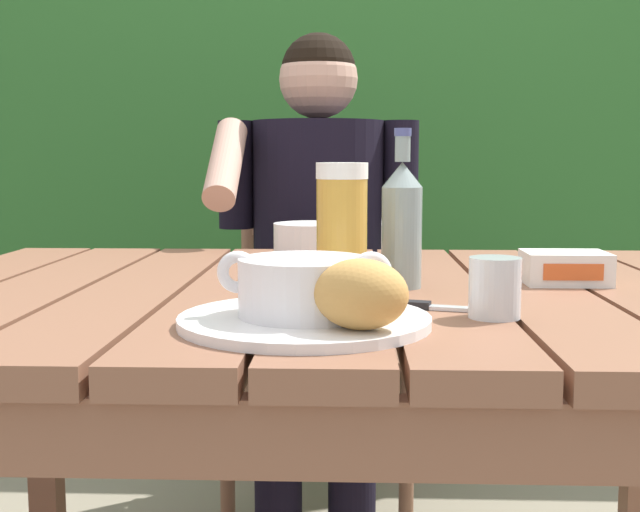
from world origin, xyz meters
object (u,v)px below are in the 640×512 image
(chair_near_diner, at_px, (321,334))
(diner_bowl, at_px, (311,239))
(table_knife, at_px, (428,306))
(beer_bottle, at_px, (402,222))
(water_glass_small, at_px, (495,288))
(soup_bowl, at_px, (304,285))
(person_eating, at_px, (317,247))
(bread_roll, at_px, (361,294))
(serving_plate, at_px, (304,321))
(beer_glass, at_px, (342,229))
(butter_tub, at_px, (565,268))

(chair_near_diner, distance_m, diner_bowl, 0.63)
(table_knife, xyz_separation_m, diner_bowl, (-0.18, 0.58, 0.03))
(beer_bottle, bearing_deg, water_glass_small, -66.39)
(soup_bowl, relative_size, beer_bottle, 0.86)
(person_eating, bearing_deg, table_knife, -78.79)
(chair_near_diner, distance_m, soup_bowl, 1.28)
(soup_bowl, bearing_deg, diner_bowl, 92.17)
(water_glass_small, bearing_deg, bread_roll, -141.37)
(chair_near_diner, height_order, serving_plate, chair_near_diner)
(table_knife, bearing_deg, bread_roll, -115.91)
(diner_bowl, bearing_deg, table_knife, -72.73)
(table_knife, bearing_deg, person_eating, 101.21)
(beer_glass, xyz_separation_m, water_glass_small, (0.19, -0.17, -0.06))
(chair_near_diner, distance_m, water_glass_small, 1.24)
(serving_plate, bearing_deg, soup_bowl, 90.00)
(beer_glass, bearing_deg, beer_bottle, 35.36)
(serving_plate, bearing_deg, beer_bottle, 65.56)
(beer_glass, relative_size, beer_bottle, 0.79)
(beer_bottle, height_order, diner_bowl, beer_bottle)
(person_eating, xyz_separation_m, serving_plate, (0.03, -1.03, 0.03))
(person_eating, bearing_deg, bread_roll, -85.16)
(beer_bottle, bearing_deg, bread_roll, -100.18)
(water_glass_small, relative_size, diner_bowl, 0.50)
(soup_bowl, distance_m, diner_bowl, 0.69)
(water_glass_small, distance_m, diner_bowl, 0.68)
(chair_near_diner, bearing_deg, diner_bowl, -90.00)
(butter_tub, bearing_deg, chair_near_diner, 114.66)
(chair_near_diner, height_order, person_eating, person_eating)
(chair_near_diner, distance_m, bread_roll, 1.35)
(diner_bowl, bearing_deg, butter_tub, -40.72)
(beer_glass, xyz_separation_m, beer_bottle, (0.09, 0.06, 0.00))
(person_eating, bearing_deg, beer_bottle, -78.00)
(diner_bowl, bearing_deg, bread_roll, -83.21)
(chair_near_diner, height_order, diner_bowl, chair_near_diner)
(chair_near_diner, xyz_separation_m, beer_glass, (0.07, -1.01, 0.38))
(person_eating, height_order, serving_plate, person_eating)
(beer_glass, distance_m, diner_bowl, 0.47)
(soup_bowl, bearing_deg, beer_glass, 79.59)
(bread_roll, distance_m, diner_bowl, 0.77)
(soup_bowl, distance_m, table_knife, 0.19)
(chair_near_diner, distance_m, beer_glass, 1.08)
(beer_glass, bearing_deg, soup_bowl, -100.41)
(serving_plate, bearing_deg, chair_near_diner, 91.21)
(person_eating, xyz_separation_m, table_knife, (0.18, -0.92, 0.03))
(bread_roll, bearing_deg, soup_bowl, 130.60)
(bread_roll, relative_size, beer_bottle, 0.50)
(chair_near_diner, xyz_separation_m, bread_roll, (0.09, -1.31, 0.33))
(beer_bottle, relative_size, butter_tub, 1.87)
(person_eating, xyz_separation_m, water_glass_small, (0.26, -0.98, 0.06))
(person_eating, height_order, soup_bowl, person_eating)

